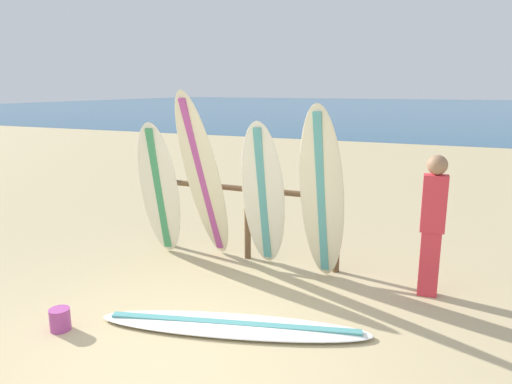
# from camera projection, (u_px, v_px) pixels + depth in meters

# --- Properties ---
(ground_plane) EXTENTS (120.00, 120.00, 0.00)m
(ground_plane) POSITION_uv_depth(u_px,v_px,m) (170.00, 357.00, 4.29)
(ground_plane) COLOR tan
(ocean_water) EXTENTS (120.00, 80.00, 0.01)m
(ocean_water) POSITION_uv_depth(u_px,v_px,m) (441.00, 108.00, 56.24)
(ocean_water) COLOR navy
(ocean_water) RESTS_ON ground
(surfboard_rack) EXTENTS (2.67, 0.09, 1.16)m
(surfboard_rack) POSITION_uv_depth(u_px,v_px,m) (248.00, 208.00, 6.61)
(surfboard_rack) COLOR brown
(surfboard_rack) RESTS_ON ground
(surfboard_leaning_far_left) EXTENTS (0.67, 0.70, 1.97)m
(surfboard_leaning_far_left) POSITION_uv_depth(u_px,v_px,m) (160.00, 191.00, 6.61)
(surfboard_leaning_far_left) COLOR silver
(surfboard_leaning_far_left) RESTS_ON ground
(surfboard_leaning_left) EXTENTS (0.53, 1.04, 2.39)m
(surfboard_leaning_left) POSITION_uv_depth(u_px,v_px,m) (204.00, 179.00, 6.30)
(surfboard_leaning_left) COLOR beige
(surfboard_leaning_left) RESTS_ON ground
(surfboard_leaning_center_left) EXTENTS (0.63, 0.65, 2.01)m
(surfboard_leaning_center_left) POSITION_uv_depth(u_px,v_px,m) (263.00, 196.00, 6.18)
(surfboard_leaning_center_left) COLOR silver
(surfboard_leaning_center_left) RESTS_ON ground
(surfboard_leaning_center) EXTENTS (0.56, 0.66, 2.24)m
(surfboard_leaning_center) POSITION_uv_depth(u_px,v_px,m) (322.00, 196.00, 5.67)
(surfboard_leaning_center) COLOR beige
(surfboard_leaning_center) RESTS_ON ground
(surfboard_lying_on_sand) EXTENTS (2.84, 1.22, 0.08)m
(surfboard_lying_on_sand) POSITION_uv_depth(u_px,v_px,m) (233.00, 326.00, 4.78)
(surfboard_lying_on_sand) COLOR white
(surfboard_lying_on_sand) RESTS_ON ground
(beachgoer_standing) EXTENTS (0.28, 0.23, 1.67)m
(beachgoer_standing) POSITION_uv_depth(u_px,v_px,m) (433.00, 220.00, 5.38)
(beachgoer_standing) COLOR #D8333F
(beachgoer_standing) RESTS_ON ground
(sand_bucket) EXTENTS (0.20, 0.20, 0.23)m
(sand_bucket) POSITION_uv_depth(u_px,v_px,m) (60.00, 319.00, 4.74)
(sand_bucket) COLOR #A53F8C
(sand_bucket) RESTS_ON ground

